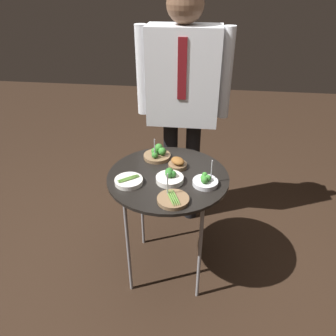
{
  "coord_description": "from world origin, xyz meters",
  "views": [
    {
      "loc": [
        0.2,
        -1.58,
        1.78
      ],
      "look_at": [
        0.0,
        0.0,
        0.81
      ],
      "focal_mm": 35.0,
      "sensor_mm": 36.0,
      "label": 1
    }
  ],
  "objects_px": {
    "serving_cart": "(168,183)",
    "waiter_figure": "(183,89)",
    "bowl_broccoli_far_rim": "(205,181)",
    "bowl_broccoli_center": "(170,178)",
    "bowl_asparagus_mid_left": "(173,199)",
    "bowl_roast_mid_right": "(178,163)",
    "bowl_asparagus_front_center": "(129,181)",
    "bowl_broccoli_front_right": "(158,154)"
  },
  "relations": [
    {
      "from": "bowl_broccoli_front_right",
      "to": "bowl_asparagus_mid_left",
      "type": "xyz_separation_m",
      "value": [
        0.15,
        -0.44,
        -0.01
      ]
    },
    {
      "from": "bowl_roast_mid_right",
      "to": "bowl_broccoli_front_right",
      "type": "distance_m",
      "value": 0.17
    },
    {
      "from": "bowl_broccoli_front_right",
      "to": "waiter_figure",
      "type": "relative_size",
      "value": 0.1
    },
    {
      "from": "bowl_asparagus_mid_left",
      "to": "waiter_figure",
      "type": "distance_m",
      "value": 0.88
    },
    {
      "from": "bowl_asparagus_front_center",
      "to": "bowl_broccoli_front_right",
      "type": "distance_m",
      "value": 0.33
    },
    {
      "from": "bowl_broccoli_far_rim",
      "to": "bowl_broccoli_center",
      "type": "bearing_deg",
      "value": 177.39
    },
    {
      "from": "bowl_broccoli_center",
      "to": "bowl_asparagus_front_center",
      "type": "relative_size",
      "value": 0.99
    },
    {
      "from": "waiter_figure",
      "to": "bowl_asparagus_mid_left",
      "type": "bearing_deg",
      "value": -88.25
    },
    {
      "from": "bowl_asparagus_front_center",
      "to": "bowl_asparagus_mid_left",
      "type": "relative_size",
      "value": 0.95
    },
    {
      "from": "bowl_asparagus_front_center",
      "to": "bowl_asparagus_mid_left",
      "type": "height_order",
      "value": "bowl_asparagus_mid_left"
    },
    {
      "from": "bowl_roast_mid_right",
      "to": "bowl_asparagus_front_center",
      "type": "height_order",
      "value": "bowl_roast_mid_right"
    },
    {
      "from": "bowl_broccoli_center",
      "to": "bowl_broccoli_far_rim",
      "type": "distance_m",
      "value": 0.2
    },
    {
      "from": "bowl_broccoli_center",
      "to": "bowl_asparagus_front_center",
      "type": "bearing_deg",
      "value": -168.38
    },
    {
      "from": "serving_cart",
      "to": "bowl_asparagus_mid_left",
      "type": "bearing_deg",
      "value": -76.93
    },
    {
      "from": "bowl_broccoli_far_rim",
      "to": "bowl_asparagus_mid_left",
      "type": "height_order",
      "value": "same"
    },
    {
      "from": "bowl_broccoli_center",
      "to": "waiter_figure",
      "type": "height_order",
      "value": "waiter_figure"
    },
    {
      "from": "bowl_broccoli_front_right",
      "to": "serving_cart",
      "type": "bearing_deg",
      "value": -65.55
    },
    {
      "from": "serving_cart",
      "to": "bowl_roast_mid_right",
      "type": "height_order",
      "value": "bowl_roast_mid_right"
    },
    {
      "from": "serving_cart",
      "to": "bowl_broccoli_far_rim",
      "type": "height_order",
      "value": "bowl_broccoli_far_rim"
    },
    {
      "from": "bowl_broccoli_far_rim",
      "to": "waiter_figure",
      "type": "bearing_deg",
      "value": 105.9
    },
    {
      "from": "serving_cart",
      "to": "bowl_broccoli_center",
      "type": "relative_size",
      "value": 4.86
    },
    {
      "from": "bowl_roast_mid_right",
      "to": "bowl_asparagus_front_center",
      "type": "bearing_deg",
      "value": -141.25
    },
    {
      "from": "bowl_broccoli_front_right",
      "to": "bowl_broccoli_center",
      "type": "bearing_deg",
      "value": -67.34
    },
    {
      "from": "bowl_broccoli_center",
      "to": "bowl_asparagus_front_center",
      "type": "distance_m",
      "value": 0.23
    },
    {
      "from": "serving_cart",
      "to": "bowl_broccoli_front_right",
      "type": "distance_m",
      "value": 0.23
    },
    {
      "from": "bowl_roast_mid_right",
      "to": "bowl_broccoli_center",
      "type": "xyz_separation_m",
      "value": [
        -0.03,
        -0.16,
        -0.0
      ]
    },
    {
      "from": "bowl_roast_mid_right",
      "to": "bowl_asparagus_front_center",
      "type": "relative_size",
      "value": 0.73
    },
    {
      "from": "bowl_roast_mid_right",
      "to": "serving_cart",
      "type": "bearing_deg",
      "value": -115.25
    },
    {
      "from": "bowl_broccoli_front_right",
      "to": "waiter_figure",
      "type": "height_order",
      "value": "waiter_figure"
    },
    {
      "from": "bowl_roast_mid_right",
      "to": "bowl_broccoli_front_right",
      "type": "relative_size",
      "value": 0.67
    },
    {
      "from": "bowl_asparagus_mid_left",
      "to": "bowl_asparagus_front_center",
      "type": "bearing_deg",
      "value": 152.79
    },
    {
      "from": "serving_cart",
      "to": "waiter_figure",
      "type": "bearing_deg",
      "value": 86.96
    },
    {
      "from": "bowl_asparagus_mid_left",
      "to": "bowl_broccoli_far_rim",
      "type": "bearing_deg",
      "value": 47.15
    },
    {
      "from": "bowl_roast_mid_right",
      "to": "bowl_broccoli_center",
      "type": "distance_m",
      "value": 0.16
    },
    {
      "from": "bowl_broccoli_front_right",
      "to": "bowl_broccoli_far_rim",
      "type": "bearing_deg",
      "value": -41.25
    },
    {
      "from": "serving_cart",
      "to": "waiter_figure",
      "type": "relative_size",
      "value": 0.44
    },
    {
      "from": "serving_cart",
      "to": "bowl_broccoli_far_rim",
      "type": "distance_m",
      "value": 0.24
    },
    {
      "from": "bowl_asparagus_front_center",
      "to": "serving_cart",
      "type": "bearing_deg",
      "value": 27.01
    },
    {
      "from": "bowl_asparagus_front_center",
      "to": "waiter_figure",
      "type": "distance_m",
      "value": 0.79
    },
    {
      "from": "bowl_broccoli_center",
      "to": "bowl_broccoli_front_right",
      "type": "height_order",
      "value": "bowl_broccoli_front_right"
    },
    {
      "from": "serving_cart",
      "to": "bowl_broccoli_center",
      "type": "xyz_separation_m",
      "value": [
        0.02,
        -0.06,
        0.08
      ]
    },
    {
      "from": "bowl_broccoli_far_rim",
      "to": "waiter_figure",
      "type": "height_order",
      "value": "waiter_figure"
    }
  ]
}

